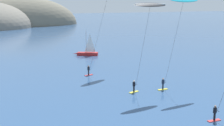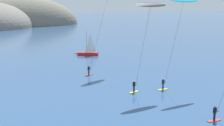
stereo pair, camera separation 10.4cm
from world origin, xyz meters
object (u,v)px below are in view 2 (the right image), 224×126
at_px(kitesurfer_cyan, 182,7).
at_px(kitesurfer_orange, 106,2).
at_px(sailboat_near, 87,53).
at_px(kitesurfer_black, 149,12).

bearing_deg(kitesurfer_cyan, kitesurfer_orange, 111.18).
height_order(sailboat_near, kitesurfer_orange, kitesurfer_orange).
height_order(kitesurfer_cyan, kitesurfer_black, kitesurfer_cyan).
bearing_deg(sailboat_near, kitesurfer_orange, -96.50).
relative_size(sailboat_near, kitesurfer_black, 0.47).
xyz_separation_m(kitesurfer_cyan, kitesurfer_black, (-4.84, 0.75, -0.59)).
xyz_separation_m(sailboat_near, kitesurfer_orange, (-1.79, -15.68, 11.49)).
xyz_separation_m(sailboat_near, kitesurfer_black, (-1.27, -28.75, 10.25)).
bearing_deg(sailboat_near, kitesurfer_cyan, -83.10).
bearing_deg(kitesurfer_orange, kitesurfer_cyan, -68.82).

